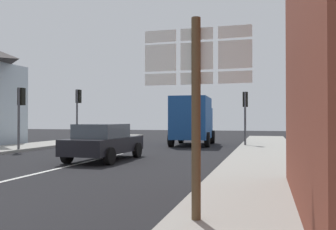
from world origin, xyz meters
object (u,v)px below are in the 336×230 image
delivery_truck (193,120)px  traffic_light_far_right (245,106)px  route_sign_post (196,96)px  traffic_light_far_left (78,104)px  sedan_far (104,142)px  traffic_light_near_left (21,104)px

delivery_truck → traffic_light_far_right: bearing=-11.9°
delivery_truck → route_sign_post: bearing=-78.4°
route_sign_post → traffic_light_far_right: bearing=90.7°
delivery_truck → traffic_light_far_left: (-7.67, -0.94, 1.07)m
sedan_far → delivery_truck: size_ratio=0.83×
traffic_light_near_left → traffic_light_far_right: size_ratio=0.99×
delivery_truck → traffic_light_far_left: traffic_light_far_left is taller
traffic_light_near_left → traffic_light_far_left: size_ratio=0.90×
delivery_truck → traffic_light_near_left: size_ratio=1.55×
traffic_light_far_left → traffic_light_far_right: (11.03, 0.23, -0.27)m
traffic_light_far_right → route_sign_post: bearing=-89.3°
route_sign_post → traffic_light_far_right: 16.60m
delivery_truck → route_sign_post: size_ratio=1.60×
traffic_light_far_left → delivery_truck: bearing=7.0°
delivery_truck → traffic_light_near_left: bearing=-138.4°
traffic_light_near_left → traffic_light_far_left: bearing=90.0°
sedan_far → route_sign_post: size_ratio=1.32×
traffic_light_far_left → traffic_light_near_left: bearing=-90.0°
route_sign_post → traffic_light_near_left: traffic_light_near_left is taller
delivery_truck → traffic_light_far_right: 3.53m
delivery_truck → traffic_light_far_right: (3.36, -0.71, 0.80)m
delivery_truck → route_sign_post: (3.56, -17.30, 0.35)m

